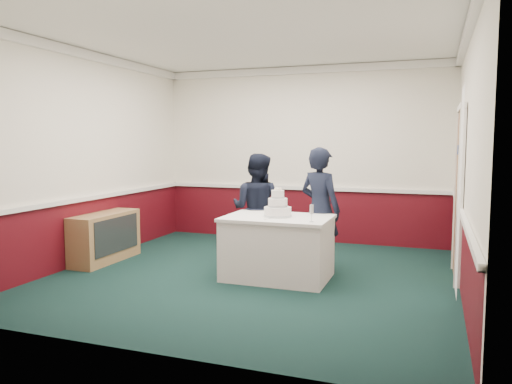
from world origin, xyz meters
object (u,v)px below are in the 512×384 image
(wedding_cake, at_px, (278,208))
(cake_knife, at_px, (270,218))
(cake_table, at_px, (278,247))
(person_woman, at_px, (320,210))
(champagne_flute, at_px, (312,210))
(sideboard, at_px, (105,237))
(person_man, at_px, (257,209))

(wedding_cake, xyz_separation_m, cake_knife, (-0.03, -0.20, -0.11))
(cake_table, xyz_separation_m, cake_knife, (-0.03, -0.20, 0.39))
(person_woman, bearing_deg, cake_knife, 83.28)
(cake_table, bearing_deg, wedding_cake, 90.00)
(person_woman, bearing_deg, wedding_cake, 76.81)
(champagne_flute, bearing_deg, sideboard, 174.40)
(wedding_cake, bearing_deg, cake_knife, -98.53)
(sideboard, height_order, person_man, person_man)
(wedding_cake, height_order, cake_knife, wedding_cake)
(cake_table, xyz_separation_m, person_woman, (0.42, 0.54, 0.43))
(cake_table, bearing_deg, sideboard, 179.46)
(cake_table, distance_m, person_woman, 0.81)
(champagne_flute, distance_m, person_woman, 0.83)
(cake_knife, distance_m, person_man, 0.98)
(sideboard, relative_size, champagne_flute, 5.85)
(sideboard, distance_m, person_woman, 3.11)
(cake_knife, bearing_deg, person_man, 143.52)
(cake_knife, bearing_deg, cake_table, 105.67)
(person_woman, bearing_deg, cake_table, 76.81)
(sideboard, xyz_separation_m, cake_table, (2.61, -0.02, 0.05))
(wedding_cake, height_order, person_woman, person_woman)
(cake_knife, distance_m, champagne_flute, 0.55)
(sideboard, height_order, wedding_cake, wedding_cake)
(cake_table, distance_m, champagne_flute, 0.78)
(sideboard, bearing_deg, champagne_flute, -5.60)
(sideboard, bearing_deg, cake_knife, -4.98)
(cake_knife, bearing_deg, person_woman, 83.15)
(champagne_flute, bearing_deg, person_woman, 95.66)
(cake_table, bearing_deg, champagne_flute, -29.25)
(sideboard, relative_size, wedding_cake, 3.30)
(cake_table, height_order, champagne_flute, champagne_flute)
(cake_table, distance_m, person_man, 0.91)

